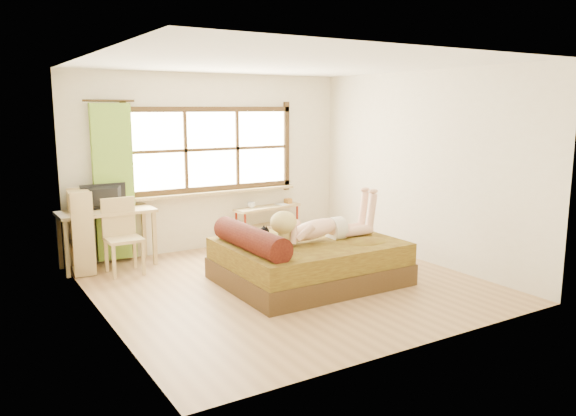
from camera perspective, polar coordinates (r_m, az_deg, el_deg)
floor at (r=7.14m, az=-0.11°, el=-7.68°), size 4.50×4.50×0.00m
ceiling at (r=6.81m, az=-0.11°, el=14.49°), size 4.50×4.50×0.00m
wall_back at (r=8.83m, az=-7.75°, el=4.64°), size 4.50×0.00×4.50m
wall_front at (r=5.08m, az=13.21°, el=0.41°), size 4.50×0.00×4.50m
wall_left at (r=6.00m, az=-18.80°, el=1.60°), size 0.00×4.50×4.50m
wall_right at (r=8.23m, az=13.42°, el=4.06°), size 0.00×4.50×4.50m
window at (r=8.79m, az=-7.70°, el=5.66°), size 2.80×0.16×1.46m
curtain at (r=8.24m, az=-17.29°, el=2.48°), size 0.55×0.10×2.20m
bed at (r=7.13m, az=1.77°, el=-5.28°), size 2.13×1.70×0.81m
woman at (r=7.07m, az=3.40°, el=-0.74°), size 1.49×0.43×0.64m
kitten at (r=6.79m, az=-3.39°, el=-2.85°), size 0.32×0.13×0.26m
desk at (r=8.10m, az=-17.95°, el=-0.96°), size 1.28×0.60×0.80m
monitor at (r=8.10m, az=-18.15°, el=1.07°), size 0.62×0.09×0.35m
chair at (r=7.81m, az=-16.57°, el=-2.31°), size 0.45×0.45×1.00m
pipe_shelf at (r=9.20m, az=-2.03°, el=-0.79°), size 1.22×0.49×0.67m
cup at (r=9.02m, az=-3.76°, el=0.30°), size 0.14×0.14×0.10m
book at (r=9.26m, az=-1.02°, el=0.33°), size 0.18×0.22×0.02m
bookshelf at (r=7.95m, az=-20.25°, el=-2.24°), size 0.32×0.51×1.11m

